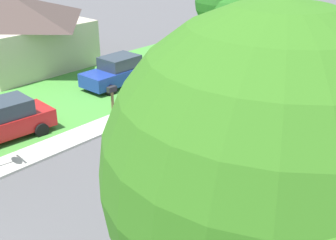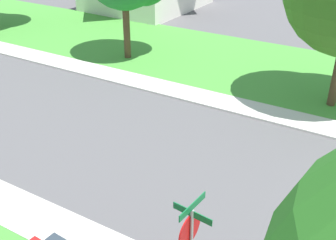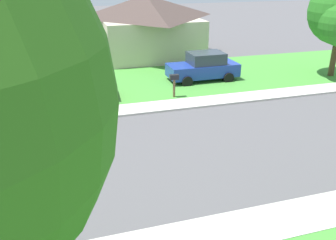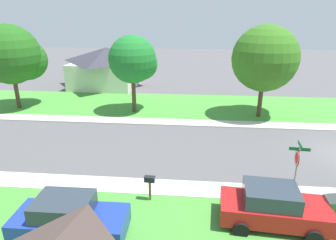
{
  "view_description": "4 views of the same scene",
  "coord_description": "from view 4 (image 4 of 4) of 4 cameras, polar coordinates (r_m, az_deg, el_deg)",
  "views": [
    {
      "loc": [
        9.5,
        -1.21,
        8.43
      ],
      "look_at": [
        -0.91,
        10.34,
        1.4
      ],
      "focal_mm": 45.45,
      "sensor_mm": 36.0,
      "label": 1
    },
    {
      "loc": [
        -10.53,
        2.05,
        8.15
      ],
      "look_at": [
        0.01,
        8.23,
        1.4
      ],
      "focal_mm": 44.84,
      "sensor_mm": 36.0,
      "label": 2
    },
    {
      "loc": [
        11.27,
        6.12,
        6.38
      ],
      "look_at": [
        0.12,
        9.48,
        1.4
      ],
      "focal_mm": 37.72,
      "sensor_mm": 36.0,
      "label": 3
    },
    {
      "loc": [
        -17.02,
        9.73,
        8.18
      ],
      "look_at": [
        1.52,
        11.41,
        1.4
      ],
      "focal_mm": 30.78,
      "sensor_mm": 36.0,
      "label": 4
    }
  ],
  "objects": [
    {
      "name": "sidewalk_east",
      "position": [
        23.31,
        -0.73,
        -0.41
      ],
      "size": [
        1.4,
        56.0,
        0.1
      ],
      "primitive_type": "cube",
      "color": "beige",
      "rests_on": "ground"
    },
    {
      "name": "lawn_east",
      "position": [
        27.74,
        0.26,
        2.95
      ],
      "size": [
        8.0,
        56.0,
        0.08
      ],
      "primitive_type": "cube",
      "color": "#479338",
      "rests_on": "ground"
    },
    {
      "name": "sidewalk_west",
      "position": [
        14.94,
        -4.53,
        -13.04
      ],
      "size": [
        1.4,
        56.0,
        0.1
      ],
      "primitive_type": "cube",
      "color": "beige",
      "rests_on": "ground"
    },
    {
      "name": "stop_sign_far_corner",
      "position": [
        14.59,
        24.18,
        -7.45
      ],
      "size": [
        0.92,
        0.92,
        2.77
      ],
      "color": "#9E9EA3",
      "rests_on": "ground"
    },
    {
      "name": "car_blue_across_road",
      "position": [
        12.21,
        -19.0,
        -18.01
      ],
      "size": [
        2.07,
        4.32,
        1.76
      ],
      "color": "#1E389E",
      "rests_on": "ground"
    },
    {
      "name": "car_red_kerbside_mid",
      "position": [
        12.92,
        20.06,
        -15.84
      ],
      "size": [
        2.28,
        4.42,
        1.76
      ],
      "color": "red",
      "rests_on": "ground"
    },
    {
      "name": "tree_corner_large",
      "position": [
        25.03,
        18.9,
        11.14
      ],
      "size": [
        5.67,
        5.27,
        7.58
      ],
      "color": "#4C3823",
      "rests_on": "ground"
    },
    {
      "name": "tree_sidewalk_mid",
      "position": [
        25.15,
        -6.59,
        11.57
      ],
      "size": [
        4.34,
        4.03,
        6.7
      ],
      "color": "#4C3823",
      "rests_on": "ground"
    },
    {
      "name": "tree_sidewalk_near",
      "position": [
        29.45,
        -28.14,
        11.11
      ],
      "size": [
        5.59,
        5.2,
        7.56
      ],
      "color": "#4C3823",
      "rests_on": "ground"
    },
    {
      "name": "house_right_setback",
      "position": [
        36.41,
        -11.89,
        10.42
      ],
      "size": [
        9.33,
        8.19,
        4.6
      ],
      "color": "silver",
      "rests_on": "ground"
    },
    {
      "name": "mailbox",
      "position": [
        13.47,
        -3.64,
        -12.21
      ],
      "size": [
        0.28,
        0.5,
        1.31
      ],
      "color": "brown",
      "rests_on": "ground"
    }
  ]
}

